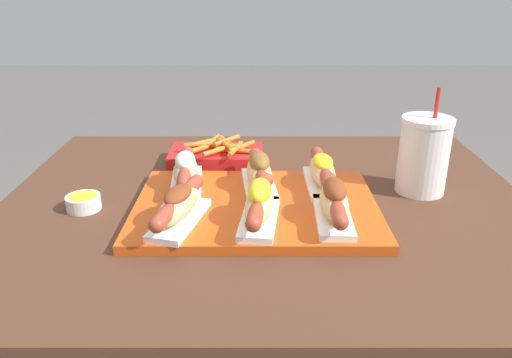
% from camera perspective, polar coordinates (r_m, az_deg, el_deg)
% --- Properties ---
extents(patio_table, '(1.05, 0.84, 0.75)m').
position_cam_1_polar(patio_table, '(1.20, 1.03, -18.97)').
color(patio_table, '#4C2D1E').
rests_on(patio_table, ground_plane).
extents(serving_tray, '(0.46, 0.33, 0.02)m').
position_cam_1_polar(serving_tray, '(0.95, -0.00, -3.21)').
color(serving_tray, '#CC4C14').
rests_on(serving_tray, patio_table).
extents(hot_dog_0, '(0.10, 0.20, 0.07)m').
position_cam_1_polar(hot_dog_0, '(0.87, -8.82, -3.01)').
color(hot_dog_0, white).
rests_on(hot_dog_0, serving_tray).
extents(hot_dog_1, '(0.08, 0.21, 0.08)m').
position_cam_1_polar(hot_dog_1, '(0.86, 0.39, -2.78)').
color(hot_dog_1, white).
rests_on(hot_dog_1, serving_tray).
extents(hot_dog_2, '(0.07, 0.21, 0.07)m').
position_cam_1_polar(hot_dog_2, '(0.88, 8.90, -2.57)').
color(hot_dog_2, white).
rests_on(hot_dog_2, serving_tray).
extents(hot_dog_3, '(0.07, 0.21, 0.07)m').
position_cam_1_polar(hot_dog_3, '(1.01, -8.03, 0.96)').
color(hot_dog_3, white).
rests_on(hot_dog_3, serving_tray).
extents(hot_dog_4, '(0.08, 0.21, 0.07)m').
position_cam_1_polar(hot_dog_4, '(0.99, 0.38, 0.80)').
color(hot_dog_4, white).
rests_on(hot_dog_4, serving_tray).
extents(hot_dog_5, '(0.06, 0.21, 0.07)m').
position_cam_1_polar(hot_dog_5, '(1.01, 7.58, 0.86)').
color(hot_dog_5, white).
rests_on(hot_dog_5, serving_tray).
extents(sauce_bowl, '(0.07, 0.07, 0.03)m').
position_cam_1_polar(sauce_bowl, '(1.01, -19.12, -2.48)').
color(sauce_bowl, silver).
rests_on(sauce_bowl, patio_table).
extents(drink_cup, '(0.10, 0.10, 0.22)m').
position_cam_1_polar(drink_cup, '(1.06, 18.60, 2.60)').
color(drink_cup, white).
rests_on(drink_cup, patio_table).
extents(fries_basket, '(0.22, 0.14, 0.06)m').
position_cam_1_polar(fries_basket, '(1.18, -4.50, 2.64)').
color(fries_basket, red).
rests_on(fries_basket, patio_table).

